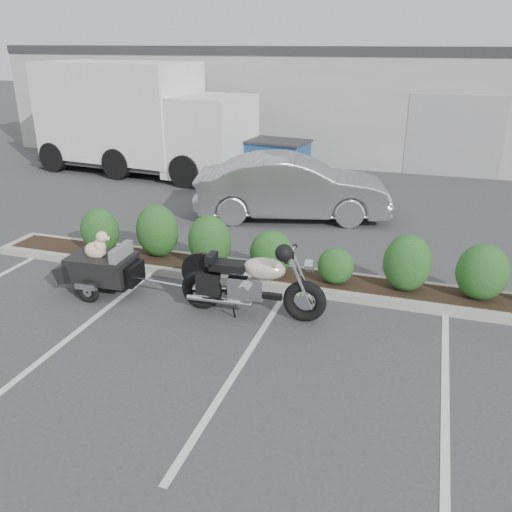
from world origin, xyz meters
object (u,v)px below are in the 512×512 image
(dumpster, at_px, (276,161))
(delivery_truck, at_px, (141,121))
(pet_trailer, at_px, (101,266))
(motorcycle, at_px, (251,284))
(sedan, at_px, (292,187))

(dumpster, height_order, delivery_truck, delivery_truck)
(pet_trailer, distance_m, delivery_truck, 9.60)
(pet_trailer, distance_m, dumpster, 8.86)
(motorcycle, relative_size, pet_trailer, 1.25)
(sedan, height_order, dumpster, sedan)
(motorcycle, xyz_separation_m, dumpster, (-2.14, 8.86, 0.09))
(sedan, bearing_deg, dumpster, 6.96)
(motorcycle, height_order, dumpster, motorcycle)
(pet_trailer, distance_m, sedan, 5.66)
(sedan, relative_size, dumpster, 2.23)
(pet_trailer, bearing_deg, sedan, 65.10)
(pet_trailer, bearing_deg, motorcycle, -3.57)
(pet_trailer, height_order, dumpster, dumpster)
(motorcycle, distance_m, dumpster, 9.11)
(pet_trailer, xyz_separation_m, dumpster, (0.65, 8.84, 0.16))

